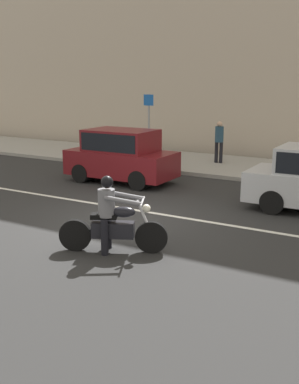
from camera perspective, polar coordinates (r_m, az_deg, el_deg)
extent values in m
plane|color=#282828|center=(11.70, -3.54, -3.37)|extent=(80.00, 80.00, 0.00)
cube|color=#99968E|center=(18.68, 10.19, 3.10)|extent=(40.00, 4.40, 0.14)
cube|color=silver|center=(12.02, 2.21, -2.87)|extent=(18.00, 0.14, 0.01)
cylinder|color=black|center=(9.38, 0.23, -5.58)|extent=(0.65, 0.39, 0.66)
cylinder|color=black|center=(9.62, -9.13, -5.27)|extent=(0.65, 0.39, 0.66)
cylinder|color=silver|center=(9.27, -0.51, -3.40)|extent=(0.36, 0.21, 0.80)
cube|color=black|center=(9.42, -4.52, -4.63)|extent=(0.90, 0.62, 0.32)
ellipsoid|color=black|center=(9.28, -3.22, -2.46)|extent=(0.54, 0.42, 0.22)
cube|color=black|center=(9.37, -5.64, -2.99)|extent=(0.57, 0.44, 0.10)
cylinder|color=silver|center=(9.18, -0.88, -1.18)|extent=(0.34, 0.65, 0.04)
sphere|color=silver|center=(9.21, -0.38, -2.03)|extent=(0.17, 0.17, 0.17)
cylinder|color=silver|center=(9.66, -6.13, -4.96)|extent=(0.66, 0.37, 0.07)
cylinder|color=black|center=(9.29, -5.56, -5.62)|extent=(0.20, 0.20, 0.73)
cylinder|color=black|center=(9.66, -5.15, -4.84)|extent=(0.20, 0.20, 0.73)
cylinder|color=slate|center=(9.28, -5.32, -1.35)|extent=(0.45, 0.45, 0.56)
cylinder|color=slate|center=(8.99, -3.31, -1.11)|extent=(0.70, 0.40, 0.21)
cylinder|color=slate|center=(9.41, -2.94, -0.43)|extent=(0.70, 0.40, 0.21)
sphere|color=tan|center=(9.18, -5.25, 1.06)|extent=(0.20, 0.20, 0.20)
sphere|color=black|center=(9.18, -5.25, 1.24)|extent=(0.25, 0.25, 0.25)
cylinder|color=black|center=(13.22, 15.82, -0.44)|extent=(0.64, 1.82, 0.64)
cube|color=maroon|center=(15.82, -3.50, 3.58)|extent=(3.70, 1.70, 0.84)
cube|color=maroon|center=(15.70, -3.54, 6.38)|extent=(2.29, 1.56, 0.72)
cube|color=black|center=(15.70, -3.54, 6.38)|extent=(2.11, 1.59, 0.58)
cylinder|color=black|center=(15.29, 0.10, 1.95)|extent=(0.64, 1.76, 0.64)
cylinder|color=black|center=(16.53, -6.80, 2.75)|extent=(0.64, 1.76, 0.64)
cylinder|color=gray|center=(19.22, -0.07, 7.94)|extent=(0.08, 0.08, 2.73)
cube|color=#1959B2|center=(19.12, -0.12, 11.26)|extent=(0.44, 0.03, 0.44)
cylinder|color=black|center=(19.02, 8.23, 4.87)|extent=(0.14, 0.14, 0.84)
cylinder|color=black|center=(18.94, 8.79, 4.81)|extent=(0.14, 0.14, 0.84)
cylinder|color=#234256|center=(18.88, 8.59, 7.04)|extent=(0.34, 0.34, 0.62)
sphere|color=tan|center=(18.84, 8.64, 8.30)|extent=(0.21, 0.21, 0.21)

